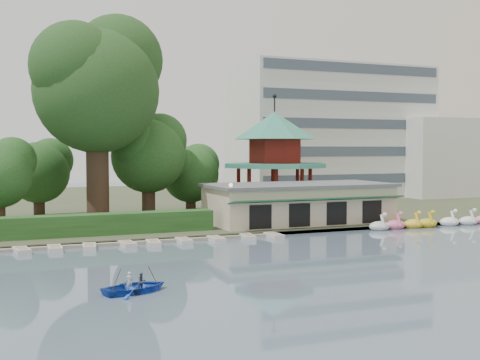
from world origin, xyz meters
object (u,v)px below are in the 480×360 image
dock (81,245)px  rowboat_with_passengers (135,282)px  boathouse (299,203)px  big_tree (98,80)px  pavilion (274,151)px

dock → rowboat_with_passengers: 16.81m
boathouse → big_tree: size_ratio=0.89×
pavilion → rowboat_with_passengers: pavilion is taller
big_tree → dock: bearing=-106.1°
boathouse → pavilion: 11.43m
pavilion → dock: bearing=-148.3°
pavilion → boathouse: bearing=-101.3°
boathouse → rowboat_with_passengers: 30.32m
dock → pavilion: 29.14m
dock → pavilion: bearing=31.7°
boathouse → big_tree: bearing=161.7°
dock → big_tree: big_tree is taller
rowboat_with_passengers → dock: bearing=92.6°
dock → boathouse: bearing=12.2°
dock → rowboat_with_passengers: size_ratio=5.77×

